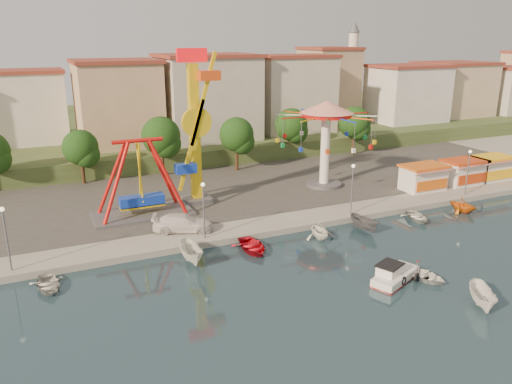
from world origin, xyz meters
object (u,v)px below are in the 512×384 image
wave_swinger (326,125)px  van (183,223)px  skiff (483,297)px  rowboat_a (426,276)px  cabin_motorboat (394,276)px  kamikaze_tower (197,131)px  pirate_ship_ride (140,180)px

wave_swinger → van: 22.51m
skiff → van: size_ratio=0.67×
rowboat_a → wave_swinger: bearing=62.3°
cabin_motorboat → van: van is taller
kamikaze_tower → rowboat_a: bearing=-66.3°
wave_swinger → skiff: size_ratio=3.06×
pirate_ship_ride → cabin_motorboat: pirate_ship_ride is taller
kamikaze_tower → rowboat_a: kamikaze_tower is taller
rowboat_a → van: bearing=117.1°
skiff → van: bearing=158.8°
kamikaze_tower → wave_swinger: kamikaze_tower is taller
kamikaze_tower → cabin_motorboat: bearing=-70.6°
wave_swinger → skiff: bearing=-99.4°
skiff → van: (-15.42, 21.17, 0.68)m
kamikaze_tower → van: bearing=-118.2°
wave_swinger → rowboat_a: bearing=-102.8°
cabin_motorboat → rowboat_a: cabin_motorboat is taller
kamikaze_tower → skiff: bearing=-68.7°
pirate_ship_ride → wave_swinger: (22.67, 1.39, 3.80)m
pirate_ship_ride → kamikaze_tower: size_ratio=0.61×
wave_swinger → pirate_ship_ride: bearing=-176.5°
kamikaze_tower → cabin_motorboat: size_ratio=3.30×
cabin_motorboat → pirate_ship_ride: bearing=100.9°
cabin_motorboat → rowboat_a: size_ratio=1.51×
skiff → rowboat_a: bearing=130.8°
wave_swinger → cabin_motorboat: size_ratio=2.32×
skiff → pirate_ship_ride: bearing=156.1°
wave_swinger → van: bearing=-159.8°
rowboat_a → skiff: (0.68, -4.80, 0.39)m
kamikaze_tower → van: kamikaze_tower is taller
kamikaze_tower → van: size_ratio=2.93×
cabin_motorboat → van: size_ratio=0.89×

